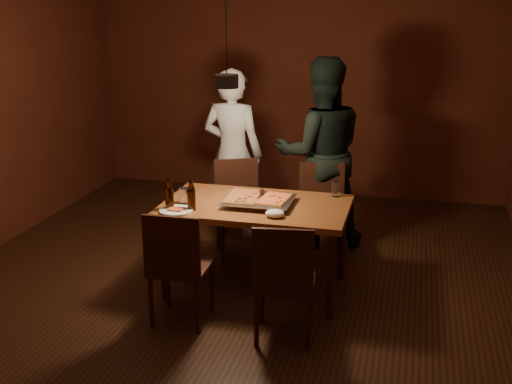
% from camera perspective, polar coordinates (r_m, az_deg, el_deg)
% --- Properties ---
extents(room_shell, '(6.00, 6.00, 6.00)m').
position_cam_1_polar(room_shell, '(4.97, -2.57, 5.81)').
color(room_shell, '#391B0F').
rests_on(room_shell, ground).
extents(dining_table, '(1.50, 0.90, 0.75)m').
position_cam_1_polar(dining_table, '(5.23, -0.00, -1.82)').
color(dining_table, brown).
rests_on(dining_table, floor).
extents(chair_far_left, '(0.55, 0.55, 0.49)m').
position_cam_1_polar(chair_far_left, '(6.05, -1.62, -0.58)').
color(chair_far_left, '#38190F').
rests_on(chair_far_left, floor).
extents(chair_far_right, '(0.49, 0.49, 0.49)m').
position_cam_1_polar(chair_far_right, '(5.95, 5.85, -0.96)').
color(chair_far_right, '#38190F').
rests_on(chair_far_right, floor).
extents(chair_near_left, '(0.43, 0.43, 0.49)m').
position_cam_1_polar(chair_near_left, '(4.73, -7.04, -5.86)').
color(chair_near_left, '#38190F').
rests_on(chair_near_left, floor).
extents(chair_near_right, '(0.47, 0.47, 0.49)m').
position_cam_1_polar(chair_near_right, '(4.47, 2.49, -7.14)').
color(chair_near_right, '#38190F').
rests_on(chair_near_right, floor).
extents(pizza_tray, '(0.55, 0.46, 0.05)m').
position_cam_1_polar(pizza_tray, '(5.18, 0.23, -0.86)').
color(pizza_tray, silver).
rests_on(pizza_tray, dining_table).
extents(pizza_meat, '(0.27, 0.42, 0.02)m').
position_cam_1_polar(pizza_meat, '(5.21, -1.11, -0.38)').
color(pizza_meat, maroon).
rests_on(pizza_meat, pizza_tray).
extents(pizza_cheese, '(0.25, 0.37, 0.02)m').
position_cam_1_polar(pizza_cheese, '(5.14, 1.61, -0.61)').
color(pizza_cheese, gold).
rests_on(pizza_cheese, pizza_tray).
extents(spatula, '(0.11, 0.25, 0.04)m').
position_cam_1_polar(spatula, '(5.19, 0.28, -0.37)').
color(spatula, silver).
rests_on(spatula, pizza_tray).
extents(beer_bottle_a, '(0.07, 0.07, 0.26)m').
position_cam_1_polar(beer_bottle_a, '(5.08, -7.72, -0.13)').
color(beer_bottle_a, black).
rests_on(beer_bottle_a, dining_table).
extents(beer_bottle_b, '(0.07, 0.07, 0.25)m').
position_cam_1_polar(beer_bottle_b, '(5.04, -5.77, -0.26)').
color(beer_bottle_b, black).
rests_on(beer_bottle_b, dining_table).
extents(water_glass_left, '(0.08, 0.08, 0.13)m').
position_cam_1_polar(water_glass_left, '(5.23, -6.41, -0.34)').
color(water_glass_left, silver).
rests_on(water_glass_left, dining_table).
extents(water_glass_right, '(0.07, 0.07, 0.14)m').
position_cam_1_polar(water_glass_right, '(5.42, 7.11, 0.30)').
color(water_glass_right, silver).
rests_on(water_glass_right, dining_table).
extents(plate_slice, '(0.27, 0.27, 0.03)m').
position_cam_1_polar(plate_slice, '(5.05, -7.11, -1.64)').
color(plate_slice, white).
rests_on(plate_slice, dining_table).
extents(napkin, '(0.15, 0.11, 0.06)m').
position_cam_1_polar(napkin, '(4.88, 1.68, -1.93)').
color(napkin, white).
rests_on(napkin, dining_table).
extents(diner_white, '(0.67, 0.48, 1.70)m').
position_cam_1_polar(diner_white, '(6.44, -2.09, 3.42)').
color(diner_white, silver).
rests_on(diner_white, floor).
extents(diner_dark, '(1.07, 0.95, 1.84)m').
position_cam_1_polar(diner_dark, '(6.21, 5.75, 3.46)').
color(diner_dark, black).
rests_on(diner_dark, floor).
extents(pendant_lamp, '(0.18, 0.18, 1.10)m').
position_cam_1_polar(pendant_lamp, '(4.91, -2.62, 9.94)').
color(pendant_lamp, black).
rests_on(pendant_lamp, ceiling).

